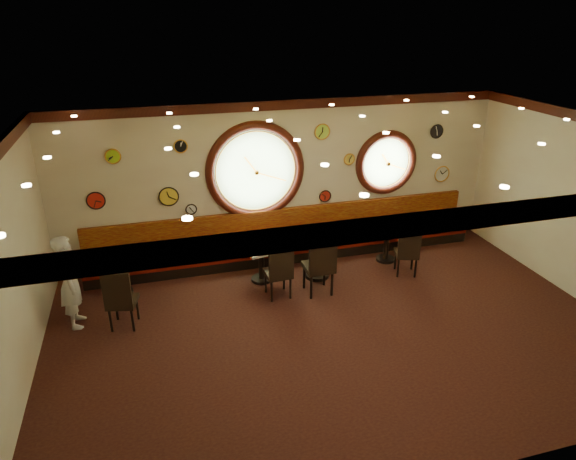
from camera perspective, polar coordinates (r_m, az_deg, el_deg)
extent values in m
cube|color=black|center=(8.46, 5.27, -11.04)|extent=(9.00, 6.00, 0.00)
cube|color=gold|center=(7.16, 6.22, 10.59)|extent=(9.00, 6.00, 0.02)
cube|color=beige|center=(10.33, -0.35, 5.52)|extent=(9.00, 0.02, 3.20)
cube|color=beige|center=(5.39, 17.66, -13.93)|extent=(9.00, 0.02, 3.20)
cube|color=beige|center=(7.44, -28.73, -4.97)|extent=(0.02, 6.00, 3.20)
cube|color=#340F09|center=(9.92, -0.29, 13.76)|extent=(9.00, 0.10, 0.18)
cube|color=#340F09|center=(4.70, 19.55, 1.29)|extent=(9.00, 0.10, 0.18)
cube|color=black|center=(10.64, 0.08, -2.63)|extent=(8.00, 0.55, 0.20)
cube|color=#570C07|center=(10.53, 0.08, -1.41)|extent=(8.00, 0.55, 0.30)
cube|color=#650C07|center=(10.57, -0.25, 1.04)|extent=(8.00, 0.10, 0.55)
cylinder|color=#86AF69|center=(10.11, -3.64, 6.56)|extent=(1.66, 0.02, 1.66)
torus|color=#340F09|center=(10.10, -3.62, 6.54)|extent=(1.98, 0.18, 1.98)
torus|color=gold|center=(10.07, -3.58, 6.49)|extent=(1.61, 0.03, 1.61)
cylinder|color=#86AF69|center=(11.04, 10.82, 7.37)|extent=(1.10, 0.02, 1.10)
torus|color=#340F09|center=(11.03, 10.85, 7.35)|extent=(1.38, 0.18, 1.38)
torus|color=gold|center=(11.00, 10.92, 7.31)|extent=(1.09, 0.03, 1.09)
cylinder|color=black|center=(9.73, -11.85, 9.11)|extent=(0.24, 0.03, 0.24)
cylinder|color=#92C727|center=(9.75, -18.89, 7.76)|extent=(0.26, 0.03, 0.26)
cylinder|color=yellow|center=(9.99, -13.12, 3.65)|extent=(0.36, 0.03, 0.36)
cylinder|color=silver|center=(10.11, -10.71, 2.29)|extent=(0.20, 0.03, 0.20)
cylinder|color=black|center=(11.40, 16.18, 10.49)|extent=(0.28, 0.03, 0.28)
cylinder|color=red|center=(10.67, 4.13, 3.79)|extent=(0.24, 0.03, 0.24)
cylinder|color=#F4D751|center=(10.62, 6.81, 7.83)|extent=(0.22, 0.03, 0.22)
cylinder|color=silver|center=(11.76, 16.71, 6.00)|extent=(0.34, 0.03, 0.34)
cylinder|color=red|center=(10.01, -20.57, 3.09)|extent=(0.32, 0.03, 0.32)
cylinder|color=#B4E046|center=(10.26, 3.81, 10.85)|extent=(0.30, 0.03, 0.30)
cylinder|color=black|center=(9.88, -18.00, -6.55)|extent=(0.41, 0.41, 0.06)
cylinder|color=black|center=(9.73, -18.24, -4.87)|extent=(0.11, 0.11, 0.66)
cube|color=silver|center=(9.58, -18.50, -3.06)|extent=(0.80, 0.80, 0.05)
cylinder|color=black|center=(9.84, -2.93, -5.45)|extent=(0.40, 0.40, 0.05)
cylinder|color=black|center=(9.70, -2.96, -3.82)|extent=(0.11, 0.11, 0.63)
cube|color=silver|center=(9.55, -3.00, -2.07)|extent=(0.74, 0.74, 0.04)
cylinder|color=black|center=(9.98, 3.22, -5.00)|extent=(0.47, 0.47, 0.06)
cylinder|color=black|center=(9.81, 3.27, -3.10)|extent=(0.13, 0.13, 0.74)
cube|color=silver|center=(9.64, 3.32, -1.05)|extent=(0.97, 0.97, 0.05)
cylinder|color=black|center=(10.77, 10.76, -3.18)|extent=(0.38, 0.38, 0.05)
cylinder|color=black|center=(10.64, 10.88, -1.71)|extent=(0.10, 0.10, 0.61)
cube|color=silver|center=(10.51, 11.01, -0.14)|extent=(0.70, 0.70, 0.04)
cube|color=black|center=(8.73, -17.91, -7.60)|extent=(0.53, 0.53, 0.08)
cube|color=black|center=(8.41, -18.50, -6.35)|extent=(0.44, 0.16, 0.58)
cube|color=black|center=(9.14, -1.14, -4.82)|extent=(0.47, 0.47, 0.08)
cube|color=black|center=(8.83, -0.75, -3.49)|extent=(0.45, 0.09, 0.58)
cube|color=black|center=(9.25, 3.39, -4.13)|extent=(0.51, 0.51, 0.09)
cube|color=black|center=(8.90, 3.92, -2.63)|extent=(0.50, 0.07, 0.66)
cube|color=black|center=(10.17, 13.01, -2.57)|extent=(0.53, 0.53, 0.07)
cube|color=black|center=(9.88, 13.36, -1.41)|extent=(0.42, 0.18, 0.55)
cylinder|color=silver|center=(9.57, -19.26, -2.70)|extent=(0.04, 0.04, 0.10)
cylinder|color=silver|center=(9.53, -3.20, -1.68)|extent=(0.03, 0.03, 0.09)
cylinder|color=#B8B8BC|center=(9.65, 2.56, -0.56)|extent=(0.03, 0.03, 0.09)
cylinder|color=#BABABE|center=(10.49, 10.65, 0.26)|extent=(0.04, 0.04, 0.10)
cylinder|color=silver|center=(9.53, -18.75, -2.72)|extent=(0.04, 0.04, 0.11)
cylinder|color=silver|center=(9.48, -2.65, -1.83)|extent=(0.03, 0.03, 0.09)
cylinder|color=silver|center=(9.56, 3.25, -0.79)|extent=(0.03, 0.03, 0.09)
cylinder|color=silver|center=(10.48, 11.15, 0.20)|extent=(0.04, 0.04, 0.10)
cylinder|color=orange|center=(9.56, -18.17, -2.36)|extent=(0.05, 0.05, 0.17)
cylinder|color=yellow|center=(9.64, -2.76, -1.23)|extent=(0.04, 0.04, 0.14)
cylinder|color=gold|center=(9.74, 3.64, -0.18)|extent=(0.04, 0.04, 0.14)
cylinder|color=gold|center=(10.58, 11.25, 0.55)|extent=(0.04, 0.04, 0.14)
imported|color=silver|center=(8.88, -23.00, -5.28)|extent=(0.38, 0.58, 1.58)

